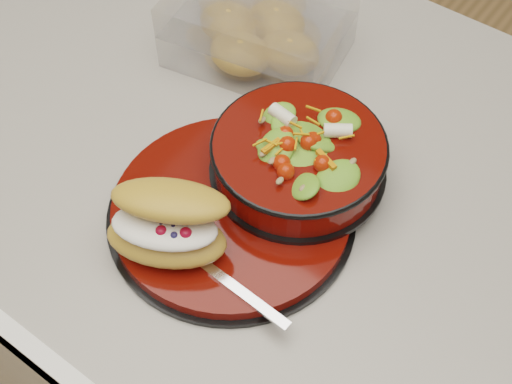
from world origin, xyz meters
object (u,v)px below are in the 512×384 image
Objects in this scene: dinner_plate at (232,211)px; fork at (226,280)px; pastry_box at (258,29)px; salad_bowl at (299,153)px; island_counter at (330,357)px; croissant at (169,224)px.

fork is at bearing -55.84° from dinner_plate.
pastry_box reaches higher than fork.
pastry_box is at bearing 34.50° from fork.
salad_bowl is at bearing -53.14° from pastry_box.
salad_bowl reaches higher than island_counter.
dinner_plate is (-0.11, -0.11, 0.46)m from island_counter.
croissant reaches higher than island_counter.
croissant is 0.95× the size of fork.
salad_bowl reaches higher than dinner_plate.
croissant is (-0.02, -0.08, 0.05)m from dinner_plate.
fork is at bearing -105.20° from island_counter.
dinner_plate is at bearing 37.55° from fork.
pastry_box is (-0.24, 0.13, 0.49)m from island_counter.
croissant is (-0.13, -0.19, 0.50)m from island_counter.
croissant reaches higher than pastry_box.
island_counter is 0.51m from salad_bowl.
salad_bowl is (0.03, 0.09, 0.04)m from dinner_plate.
croissant reaches higher than fork.
dinner_plate is 0.28m from pastry_box.
island_counter is at bearing -38.66° from pastry_box.
pastry_box is (-0.19, 0.32, 0.02)m from fork.
pastry_box reaches higher than island_counter.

